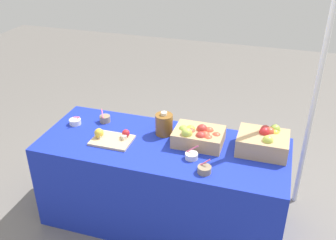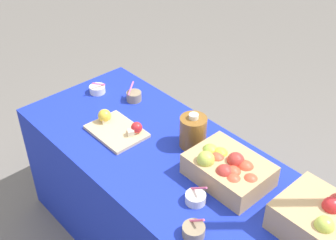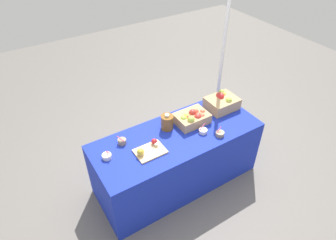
{
  "view_description": "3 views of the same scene",
  "coord_description": "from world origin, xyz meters",
  "views": [
    {
      "loc": [
        0.78,
        -2.35,
        2.3
      ],
      "look_at": [
        0.03,
        0.06,
        0.92
      ],
      "focal_mm": 41.05,
      "sensor_mm": 36.0,
      "label": 1
    },
    {
      "loc": [
        1.18,
        -1.12,
        2.17
      ],
      "look_at": [
        -0.12,
        0.05,
        0.9
      ],
      "focal_mm": 46.65,
      "sensor_mm": 36.0,
      "label": 2
    },
    {
      "loc": [
        -1.37,
        -2.0,
        2.87
      ],
      "look_at": [
        -0.11,
        0.02,
        0.98
      ],
      "focal_mm": 31.59,
      "sensor_mm": 36.0,
      "label": 3
    }
  ],
  "objects": [
    {
      "name": "ground_plane",
      "position": [
        0.0,
        0.0,
        0.0
      ],
      "size": [
        10.0,
        10.0,
        0.0
      ],
      "primitive_type": "plane",
      "color": "slate"
    },
    {
      "name": "table",
      "position": [
        0.0,
        0.0,
        0.37
      ],
      "size": [
        1.9,
        0.76,
        0.74
      ],
      "primitive_type": "cube",
      "color": "#192DB7",
      "rests_on": "ground_plane"
    },
    {
      "name": "apple_crate_left",
      "position": [
        0.74,
        0.13,
        0.82
      ],
      "size": [
        0.37,
        0.29,
        0.18
      ],
      "color": "tan",
      "rests_on": "table"
    },
    {
      "name": "apple_crate_middle",
      "position": [
        0.26,
        0.09,
        0.81
      ],
      "size": [
        0.37,
        0.27,
        0.16
      ],
      "color": "tan",
      "rests_on": "table"
    },
    {
      "name": "cutting_board_front",
      "position": [
        -0.39,
        -0.07,
        0.76
      ],
      "size": [
        0.31,
        0.22,
        0.09
      ],
      "color": "#D1B284",
      "rests_on": "table"
    },
    {
      "name": "sample_bowl_near",
      "position": [
        0.38,
        -0.26,
        0.76
      ],
      "size": [
        0.09,
        0.09,
        0.1
      ],
      "color": "gray",
      "rests_on": "table"
    },
    {
      "name": "sample_bowl_mid",
      "position": [
        -0.79,
        0.08,
        0.76
      ],
      "size": [
        0.1,
        0.1,
        0.1
      ],
      "color": "silver",
      "rests_on": "table"
    },
    {
      "name": "sample_bowl_far",
      "position": [
        -0.57,
        0.19,
        0.77
      ],
      "size": [
        0.09,
        0.1,
        0.1
      ],
      "color": "gray",
      "rests_on": "table"
    },
    {
      "name": "sample_bowl_extra",
      "position": [
        0.26,
        -0.12,
        0.76
      ],
      "size": [
        0.09,
        0.09,
        0.11
      ],
      "color": "silver",
      "rests_on": "table"
    },
    {
      "name": "cider_jug",
      "position": [
        -0.04,
        0.15,
        0.83
      ],
      "size": [
        0.14,
        0.14,
        0.19
      ],
      "color": "brown",
      "rests_on": "table"
    },
    {
      "name": "tent_pole",
      "position": [
        1.07,
        0.57,
        1.13
      ],
      "size": [
        0.04,
        0.04,
        2.26
      ],
      "primitive_type": "cylinder",
      "color": "white",
      "rests_on": "ground_plane"
    }
  ]
}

